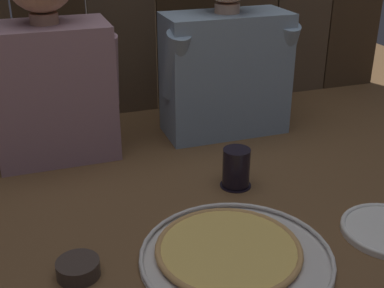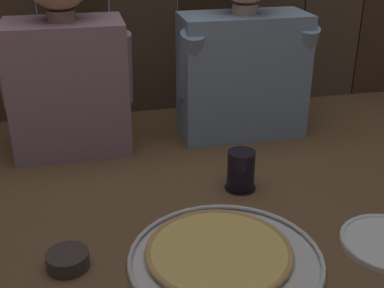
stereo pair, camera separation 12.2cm
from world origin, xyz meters
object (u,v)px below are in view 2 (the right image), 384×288
at_px(dipping_bowl, 68,259).
at_px(diner_right, 243,53).
at_px(pizza_tray, 222,256).
at_px(diner_left, 66,56).
at_px(drinking_glass, 241,171).

height_order(dipping_bowl, diner_right, diner_right).
distance_m(pizza_tray, diner_left, 0.79).
bearing_deg(dipping_bowl, diner_right, 46.52).
relative_size(drinking_glass, dipping_bowl, 1.22).
bearing_deg(drinking_glass, diner_left, 139.78).
xyz_separation_m(drinking_glass, diner_left, (-0.44, 0.37, 0.25)).
bearing_deg(dipping_bowl, drinking_glass, 27.56).
distance_m(pizza_tray, dipping_bowl, 0.33).
height_order(drinking_glass, diner_right, diner_right).
bearing_deg(drinking_glass, diner_right, 72.39).
height_order(diner_left, diner_right, diner_left).
relative_size(diner_left, diner_right, 1.04).
distance_m(pizza_tray, drinking_glass, 0.32).
distance_m(drinking_glass, diner_right, 0.45).
bearing_deg(drinking_glass, pizza_tray, -114.73).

